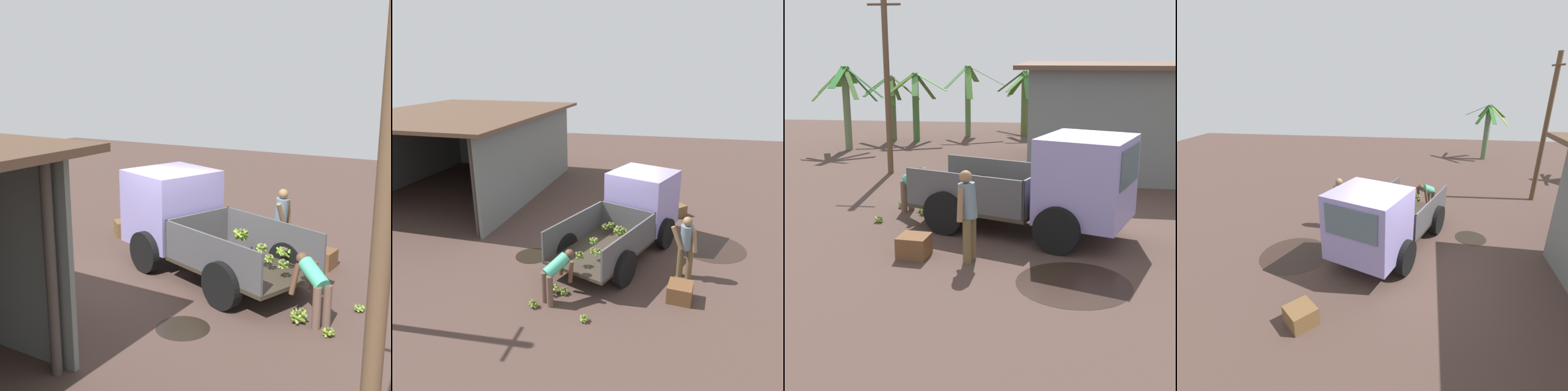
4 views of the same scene
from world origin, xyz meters
The scene contains 13 objects.
ground centered at (0.00, 0.00, 0.00)m, with size 36.00×36.00×0.00m, color #48352E.
mud_patch_0 centered at (-1.76, 1.94, 0.00)m, with size 0.94×0.94×0.01m, color black.
mud_patch_1 centered at (-0.12, -3.07, 0.00)m, with size 1.90×1.90×0.01m, color black.
cargo_truck centered at (-0.19, -0.78, 1.12)m, with size 4.79×3.26×2.11m.
utility_pole centered at (-5.36, 4.89, 2.80)m, with size 0.99×0.18×5.47m.
person_foreground_visitor centered at (-1.97, -2.21, 0.93)m, with size 0.42×0.68×1.67m.
person_worker_loading centered at (-3.62, 0.64, 0.71)m, with size 0.83×0.76×1.15m.
banana_bunch_on_ground_0 centered at (-3.37, 0.53, 0.09)m, with size 0.23×0.22×0.17m.
banana_bunch_on_ground_1 centered at (-4.25, -0.16, 0.08)m, with size 0.20×0.20×0.15m.
banana_bunch_on_ground_2 centered at (-3.42, 0.81, 0.13)m, with size 0.33×0.32×0.23m.
banana_bunch_on_ground_3 centered at (-4.02, 1.05, 0.09)m, with size 0.21×0.22×0.17m.
wooden_crate_0 centered at (-2.99, -2.12, 0.20)m, with size 0.54×0.54×0.40m, color brown.
wooden_crate_1 centered at (2.29, -1.99, 0.20)m, with size 0.54×0.54×0.39m, color brown.
Camera 1 is at (-6.07, 9.31, 4.30)m, focal length 50.00 mm.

